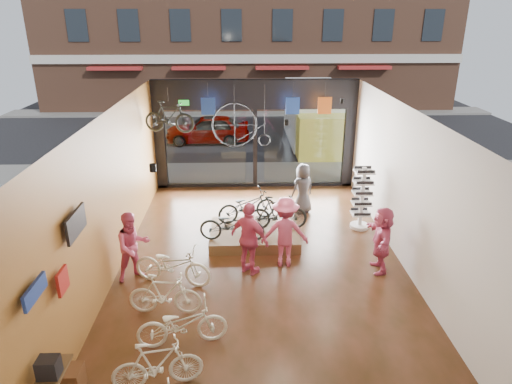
{
  "coord_description": "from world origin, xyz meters",
  "views": [
    {
      "loc": [
        -0.45,
        -9.54,
        5.83
      ],
      "look_at": [
        -0.11,
        1.4,
        1.55
      ],
      "focal_mm": 32.0,
      "sensor_mm": 36.0,
      "label": 1
    }
  ],
  "objects_px": {
    "floor_bike_2": "(182,324)",
    "customer_1": "(133,246)",
    "display_bike_mid": "(278,213)",
    "display_bike_right": "(247,206)",
    "customer_4": "(303,189)",
    "sunglasses_rack": "(362,198)",
    "penny_farthing": "(244,126)",
    "customer_3": "(285,232)",
    "street_car": "(208,129)",
    "box_truck": "(317,118)",
    "display_bike_left": "(232,225)",
    "floor_bike_3": "(165,294)",
    "customer_2": "(250,239)",
    "display_platform": "(254,235)",
    "floor_bike_1": "(157,365)",
    "floor_bike_4": "(173,265)",
    "customer_5": "(382,239)",
    "hung_bike": "(169,117)"
  },
  "relations": [
    {
      "from": "floor_bike_2",
      "to": "customer_1",
      "type": "distance_m",
      "value": 2.76
    },
    {
      "from": "display_bike_mid",
      "to": "display_bike_right",
      "type": "height_order",
      "value": "display_bike_mid"
    },
    {
      "from": "customer_4",
      "to": "sunglasses_rack",
      "type": "relative_size",
      "value": 0.86
    },
    {
      "from": "floor_bike_2",
      "to": "penny_farthing",
      "type": "distance_m",
      "value": 7.57
    },
    {
      "from": "customer_3",
      "to": "penny_farthing",
      "type": "bearing_deg",
      "value": -73.08
    },
    {
      "from": "street_car",
      "to": "penny_farthing",
      "type": "xyz_separation_m",
      "value": [
        1.72,
        -7.31,
        1.82
      ]
    },
    {
      "from": "box_truck",
      "to": "display_bike_left",
      "type": "height_order",
      "value": "box_truck"
    },
    {
      "from": "floor_bike_3",
      "to": "display_bike_left",
      "type": "xyz_separation_m",
      "value": [
        1.34,
        2.67,
        0.29
      ]
    },
    {
      "from": "street_car",
      "to": "display_bike_right",
      "type": "relative_size",
      "value": 2.29
    },
    {
      "from": "floor_bike_3",
      "to": "customer_2",
      "type": "distance_m",
      "value": 2.4
    },
    {
      "from": "box_truck",
      "to": "customer_1",
      "type": "bearing_deg",
      "value": -118.22
    },
    {
      "from": "display_platform",
      "to": "display_bike_right",
      "type": "relative_size",
      "value": 1.38
    },
    {
      "from": "floor_bike_1",
      "to": "floor_bike_2",
      "type": "distance_m",
      "value": 1.1
    },
    {
      "from": "box_truck",
      "to": "floor_bike_4",
      "type": "bearing_deg",
      "value": -113.93
    },
    {
      "from": "customer_1",
      "to": "floor_bike_3",
      "type": "bearing_deg",
      "value": -89.29
    },
    {
      "from": "display_platform",
      "to": "customer_2",
      "type": "bearing_deg",
      "value": -95.04
    },
    {
      "from": "display_bike_right",
      "to": "customer_1",
      "type": "height_order",
      "value": "customer_1"
    },
    {
      "from": "customer_3",
      "to": "customer_2",
      "type": "bearing_deg",
      "value": 26.7
    },
    {
      "from": "street_car",
      "to": "display_platform",
      "type": "xyz_separation_m",
      "value": [
        1.96,
        -10.28,
        -0.53
      ]
    },
    {
      "from": "display_bike_right",
      "to": "customer_1",
      "type": "distance_m",
      "value": 3.66
    },
    {
      "from": "customer_4",
      "to": "customer_5",
      "type": "distance_m",
      "value": 3.79
    },
    {
      "from": "street_car",
      "to": "customer_5",
      "type": "height_order",
      "value": "customer_5"
    },
    {
      "from": "penny_farthing",
      "to": "floor_bike_1",
      "type": "bearing_deg",
      "value": -100.33
    },
    {
      "from": "display_bike_left",
      "to": "display_platform",
      "type": "bearing_deg",
      "value": -39.6
    },
    {
      "from": "floor_bike_1",
      "to": "floor_bike_4",
      "type": "bearing_deg",
      "value": -7.68
    },
    {
      "from": "display_platform",
      "to": "customer_2",
      "type": "height_order",
      "value": "customer_2"
    },
    {
      "from": "display_bike_mid",
      "to": "customer_1",
      "type": "height_order",
      "value": "customer_1"
    },
    {
      "from": "box_truck",
      "to": "display_bike_right",
      "type": "bearing_deg",
      "value": -111.0
    },
    {
      "from": "customer_1",
      "to": "customer_5",
      "type": "xyz_separation_m",
      "value": [
        5.84,
        0.2,
        -0.02
      ]
    },
    {
      "from": "floor_bike_2",
      "to": "customer_1",
      "type": "xyz_separation_m",
      "value": [
        -1.39,
        2.35,
        0.39
      ]
    },
    {
      "from": "customer_3",
      "to": "customer_5",
      "type": "height_order",
      "value": "customer_3"
    },
    {
      "from": "display_platform",
      "to": "customer_1",
      "type": "relative_size",
      "value": 1.43
    },
    {
      "from": "customer_1",
      "to": "customer_3",
      "type": "height_order",
      "value": "customer_3"
    },
    {
      "from": "display_bike_left",
      "to": "customer_1",
      "type": "distance_m",
      "value": 2.6
    },
    {
      "from": "box_truck",
      "to": "display_bike_right",
      "type": "height_order",
      "value": "box_truck"
    },
    {
      "from": "display_bike_left",
      "to": "sunglasses_rack",
      "type": "bearing_deg",
      "value": -65.31
    },
    {
      "from": "floor_bike_4",
      "to": "display_bike_left",
      "type": "height_order",
      "value": "display_bike_left"
    },
    {
      "from": "floor_bike_4",
      "to": "display_bike_right",
      "type": "xyz_separation_m",
      "value": [
        1.74,
        2.76,
        0.27
      ]
    },
    {
      "from": "customer_2",
      "to": "sunglasses_rack",
      "type": "distance_m",
      "value": 4.04
    },
    {
      "from": "display_bike_right",
      "to": "customer_2",
      "type": "xyz_separation_m",
      "value": [
        0.03,
        -2.34,
        0.15
      ]
    },
    {
      "from": "customer_4",
      "to": "hung_bike",
      "type": "relative_size",
      "value": 1.0
    },
    {
      "from": "floor_bike_2",
      "to": "display_bike_left",
      "type": "xyz_separation_m",
      "value": [
        0.87,
        3.63,
        0.3
      ]
    },
    {
      "from": "street_car",
      "to": "customer_2",
      "type": "relative_size",
      "value": 2.19
    },
    {
      "from": "street_car",
      "to": "customer_1",
      "type": "xyz_separation_m",
      "value": [
        -0.89,
        -12.14,
        0.16
      ]
    },
    {
      "from": "display_platform",
      "to": "display_bike_right",
      "type": "distance_m",
      "value": 0.9
    },
    {
      "from": "customer_1",
      "to": "display_bike_right",
      "type": "bearing_deg",
      "value": 10.36
    },
    {
      "from": "display_bike_left",
      "to": "customer_5",
      "type": "xyz_separation_m",
      "value": [
        3.58,
        -1.09,
        0.08
      ]
    },
    {
      "from": "floor_bike_3",
      "to": "penny_farthing",
      "type": "bearing_deg",
      "value": -10.57
    },
    {
      "from": "floor_bike_2",
      "to": "hung_bike",
      "type": "distance_m",
      "value": 7.21
    },
    {
      "from": "display_platform",
      "to": "display_bike_left",
      "type": "height_order",
      "value": "display_bike_left"
    }
  ]
}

